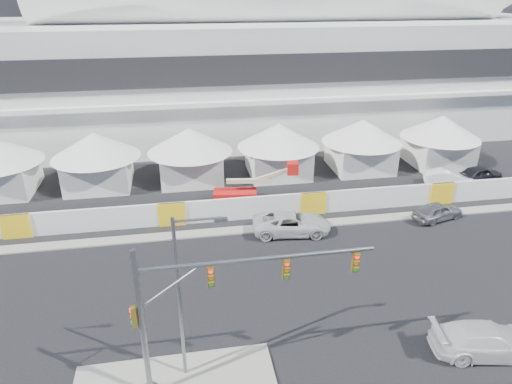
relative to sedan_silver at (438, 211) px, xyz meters
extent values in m
plane|color=black|center=(-16.08, -11.64, -0.76)|extent=(160.00, 160.00, 0.00)
cube|color=gray|center=(3.92, 0.86, -0.70)|extent=(80.00, 1.20, 0.12)
cube|color=silver|center=(-8.08, 30.36, 6.24)|extent=(80.00, 24.00, 14.00)
cube|color=black|center=(-8.08, 18.21, 9.04)|extent=(68.00, 0.30, 3.20)
cube|color=white|center=(-8.08, 17.96, 5.54)|extent=(72.00, 0.80, 0.50)
cube|color=white|center=(-38.08, 12.36, 0.74)|extent=(6.00, 6.00, 3.00)
cube|color=white|center=(-29.08, 12.36, 0.74)|extent=(6.00, 6.00, 3.00)
cone|color=white|center=(-29.08, 12.36, 3.44)|extent=(8.40, 8.40, 2.40)
cube|color=white|center=(-20.08, 12.36, 0.74)|extent=(6.00, 6.00, 3.00)
cone|color=white|center=(-20.08, 12.36, 3.44)|extent=(8.40, 8.40, 2.40)
cube|color=white|center=(-11.08, 12.36, 0.74)|extent=(6.00, 6.00, 3.00)
cone|color=white|center=(-11.08, 12.36, 3.44)|extent=(8.40, 8.40, 2.40)
cube|color=white|center=(-2.08, 12.36, 0.74)|extent=(6.00, 6.00, 3.00)
cone|color=white|center=(-2.08, 12.36, 3.44)|extent=(8.40, 8.40, 2.40)
cube|color=white|center=(6.92, 12.36, 0.74)|extent=(6.00, 6.00, 3.00)
cone|color=white|center=(6.92, 12.36, 3.44)|extent=(8.40, 8.40, 2.40)
cube|color=white|center=(-10.08, 2.86, 0.24)|extent=(70.00, 0.25, 2.00)
imported|color=#9A9B9F|center=(0.00, 0.00, 0.00)|extent=(2.89, 4.77, 1.52)
imported|color=silver|center=(-12.71, -0.16, 0.10)|extent=(3.52, 6.46, 1.72)
imported|color=silver|center=(-5.55, -14.70, 0.10)|extent=(3.39, 6.25, 1.72)
imported|color=white|center=(4.93, 6.44, 0.02)|extent=(3.40, 5.01, 1.56)
imported|color=black|center=(8.47, 6.80, 0.06)|extent=(2.93, 5.14, 1.65)
cylinder|color=slate|center=(-23.24, -14.54, 3.44)|extent=(0.27, 0.27, 8.10)
cylinder|color=slate|center=(-17.95, -14.54, 6.48)|extent=(10.58, 0.18, 0.18)
cube|color=#594714|center=(-20.09, -14.54, 5.84)|extent=(0.32, 0.22, 1.05)
cube|color=#594714|center=(-16.71, -14.54, 5.84)|extent=(0.32, 0.22, 1.05)
cube|color=#594714|center=(-13.45, -14.54, 5.84)|extent=(0.32, 0.22, 1.05)
cube|color=#594714|center=(-23.52, -14.54, 4.12)|extent=(0.22, 0.32, 1.05)
cylinder|color=slate|center=(-21.55, -13.46, 3.84)|extent=(0.18, 0.18, 8.90)
cylinder|color=slate|center=(-20.46, -13.46, 8.10)|extent=(2.18, 0.12, 0.12)
cube|color=slate|center=(-19.47, -13.46, 8.00)|extent=(0.59, 0.25, 0.15)
cube|color=red|center=(-16.44, 6.09, -0.17)|extent=(4.07, 2.22, 1.18)
cube|color=beige|center=(-15.15, 6.09, 1.39)|extent=(4.10, 0.92, 0.38)
cube|color=beige|center=(-12.78, 6.09, 2.04)|extent=(3.18, 0.74, 1.30)
cube|color=red|center=(-11.28, 6.09, 2.57)|extent=(1.09, 1.09, 1.08)
camera|label=1|loc=(-20.97, -31.18, 17.41)|focal=32.00mm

